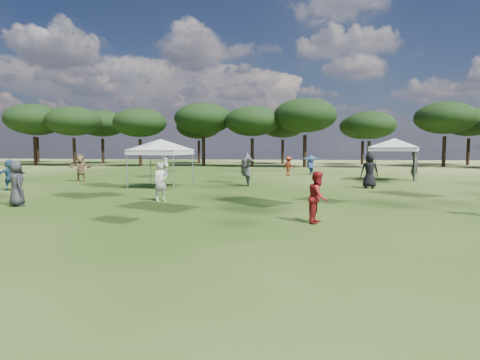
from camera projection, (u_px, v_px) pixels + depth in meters
The scene contains 4 objects.
tree_line at pixel (296, 120), 47.08m from camera, with size 108.78×17.63×7.77m.
tent_left at pixel (161, 141), 22.02m from camera, with size 5.65×5.65×2.99m.
tent_right at pixel (395, 140), 26.91m from camera, with size 5.61×5.61×3.13m.
festival_crowd at pixel (258, 170), 23.74m from camera, with size 29.74×22.36×1.93m.
Camera 1 is at (0.88, -0.53, 2.27)m, focal length 30.00 mm.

